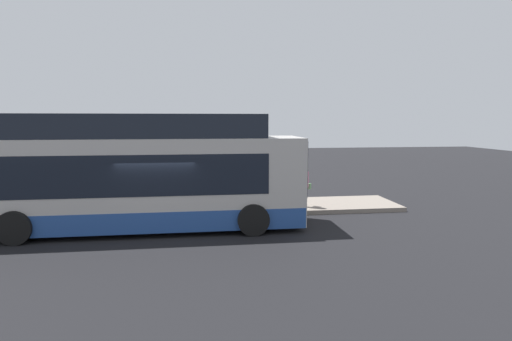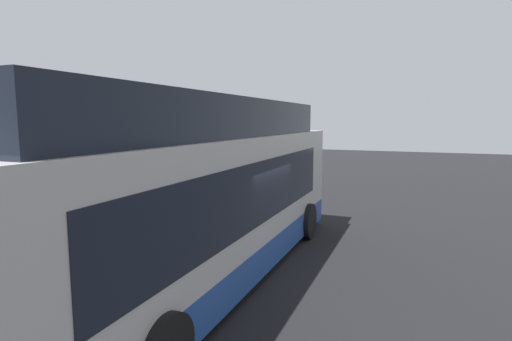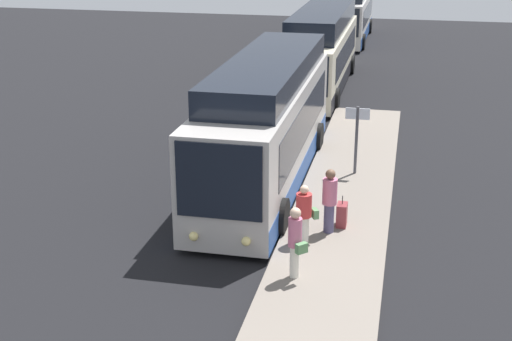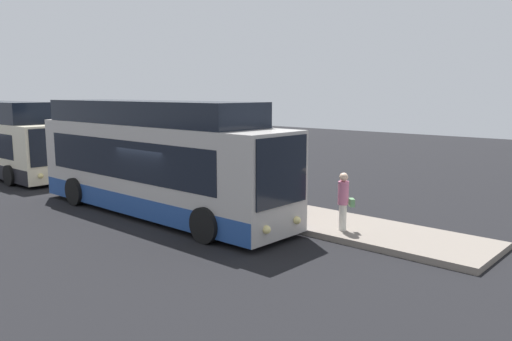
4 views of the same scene
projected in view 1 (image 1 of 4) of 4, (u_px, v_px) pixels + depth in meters
The scene contains 8 objects.
ground at pixel (160, 231), 13.90m from camera, with size 80.00×80.00×0.00m, color black.
platform at pixel (168, 210), 16.85m from camera, with size 20.00×2.81×0.19m.
bus_lead at pixel (135, 178), 13.85m from camera, with size 11.65×2.78×4.05m.
passenger_boarding at pixel (305, 184), 16.82m from camera, with size 0.56×0.57×1.78m.
passenger_waiting at pixel (259, 189), 16.49m from camera, with size 0.58×0.68×1.59m.
passenger_with_bags at pixel (240, 184), 16.94m from camera, with size 0.56×0.56×1.80m.
suitcase at pixel (228, 198), 17.25m from camera, with size 0.45×0.28×0.89m.
sign_post at pixel (124, 174), 16.54m from camera, with size 0.10×0.79×2.27m.
Camera 1 is at (1.50, -13.85, 3.85)m, focal length 28.00 mm.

